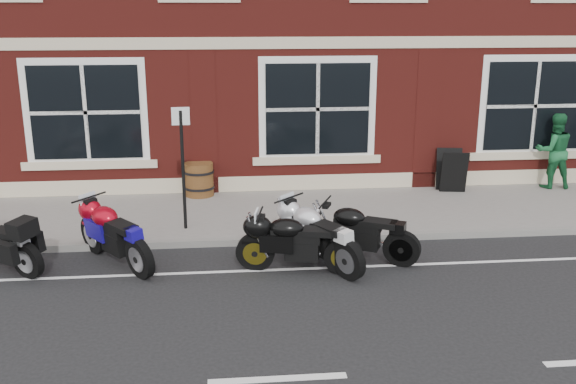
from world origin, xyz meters
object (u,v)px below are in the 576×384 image
object	(u,v)px
moto_sport_silver	(317,233)
parking_sign	(183,160)
moto_naked_black	(359,230)
pedestrian_right	(554,151)
barrel_planter	(199,179)
a_board_sign	(452,171)
moto_sport_black	(297,241)
moto_sport_red	(115,232)

from	to	relation	value
moto_sport_silver	parking_sign	world-z (taller)	parking_sign
moto_naked_black	parking_sign	xyz separation A→B (m)	(-2.98, 1.55, 0.92)
pedestrian_right	barrel_planter	distance (m)	8.08
a_board_sign	barrel_planter	size ratio (longest dim) A/B	1.30
moto_naked_black	parking_sign	distance (m)	3.48
moto_naked_black	a_board_sign	distance (m)	4.57
barrel_planter	moto_sport_black	bearing A→B (deg)	-67.86
moto_sport_red	barrel_planter	bearing A→B (deg)	32.69
pedestrian_right	parking_sign	bearing A→B (deg)	20.39
barrel_planter	a_board_sign	bearing A→B (deg)	-1.96
a_board_sign	parking_sign	xyz separation A→B (m)	(-5.83, -2.02, 0.84)
moto_sport_silver	pedestrian_right	xyz separation A→B (m)	(5.99, 3.81, 0.43)
moto_naked_black	moto_sport_black	bearing A→B (deg)	139.22
moto_sport_silver	moto_naked_black	distance (m)	0.75
moto_sport_black	moto_sport_red	bearing A→B (deg)	90.89
pedestrian_right	parking_sign	size ratio (longest dim) A/B	0.75
moto_sport_silver	pedestrian_right	world-z (taller)	pedestrian_right
pedestrian_right	a_board_sign	world-z (taller)	pedestrian_right
barrel_planter	moto_naked_black	bearing A→B (deg)	-53.33
a_board_sign	barrel_planter	world-z (taller)	a_board_sign
moto_sport_red	a_board_sign	distance (m)	7.67
a_board_sign	parking_sign	world-z (taller)	parking_sign
moto_sport_red	moto_sport_silver	xyz separation A→B (m)	(3.31, -0.34, -0.01)
moto_sport_red	parking_sign	size ratio (longest dim) A/B	0.78
moto_sport_red	moto_naked_black	bearing A→B (deg)	-40.89
pedestrian_right	barrel_planter	xyz separation A→B (m)	(-8.06, 0.10, -0.50)
barrel_planter	moto_sport_red	bearing A→B (deg)	-109.16
pedestrian_right	a_board_sign	bearing A→B (deg)	8.24
moto_sport_red	parking_sign	world-z (taller)	parking_sign
moto_naked_black	pedestrian_right	xyz separation A→B (m)	(5.26, 3.66, 0.46)
moto_sport_red	pedestrian_right	size ratio (longest dim) A/B	1.04
moto_sport_silver	a_board_sign	world-z (taller)	a_board_sign
a_board_sign	parking_sign	size ratio (longest dim) A/B	0.42
moto_sport_red	barrel_planter	xyz separation A→B (m)	(1.24, 3.57, -0.07)
a_board_sign	moto_naked_black	bearing A→B (deg)	-119.32
pedestrian_right	moto_sport_red	bearing A→B (deg)	26.46
moto_sport_red	moto_sport_silver	world-z (taller)	moto_sport_red
moto_sport_black	pedestrian_right	xyz separation A→B (m)	(6.36, 4.08, 0.45)
moto_naked_black	barrel_planter	distance (m)	4.69
moto_naked_black	barrel_planter	xyz separation A→B (m)	(-2.80, 3.76, -0.04)
moto_sport_red	moto_naked_black	xyz separation A→B (m)	(4.04, -0.19, -0.04)
moto_sport_silver	pedestrian_right	distance (m)	7.12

